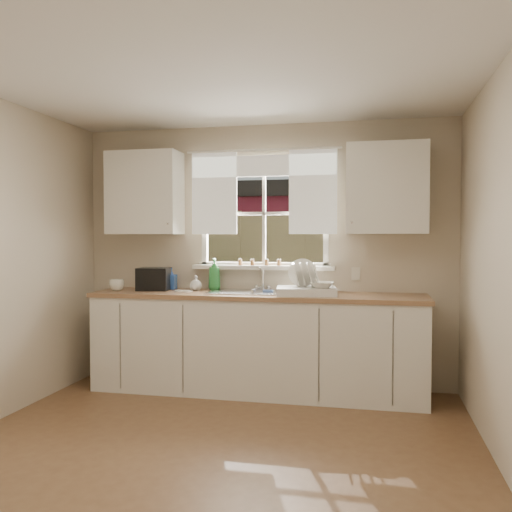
% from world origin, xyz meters
% --- Properties ---
extents(ground, '(4.00, 4.00, 0.00)m').
position_xyz_m(ground, '(0.00, 0.00, 0.00)').
color(ground, brown).
rests_on(ground, ground).
extents(room_walls, '(3.62, 4.02, 2.50)m').
position_xyz_m(room_walls, '(0.00, -0.07, 1.24)').
color(room_walls, beige).
rests_on(room_walls, ground).
extents(ceiling, '(3.60, 4.00, 0.02)m').
position_xyz_m(ceiling, '(0.00, 0.00, 2.50)').
color(ceiling, silver).
rests_on(ceiling, room_walls).
extents(window, '(1.38, 0.16, 1.06)m').
position_xyz_m(window, '(0.00, 2.00, 1.49)').
color(window, white).
rests_on(window, room_walls).
extents(curtains, '(1.50, 0.03, 0.81)m').
position_xyz_m(curtains, '(0.00, 1.95, 1.93)').
color(curtains, white).
rests_on(curtains, room_walls).
extents(base_cabinets, '(3.00, 0.62, 0.87)m').
position_xyz_m(base_cabinets, '(0.00, 1.68, 0.43)').
color(base_cabinets, white).
rests_on(base_cabinets, ground).
extents(countertop, '(3.04, 0.65, 0.04)m').
position_xyz_m(countertop, '(0.00, 1.68, 0.89)').
color(countertop, '#966D4B').
rests_on(countertop, base_cabinets).
extents(upper_cabinet_left, '(0.70, 0.33, 0.80)m').
position_xyz_m(upper_cabinet_left, '(-1.15, 1.82, 1.85)').
color(upper_cabinet_left, white).
rests_on(upper_cabinet_left, room_walls).
extents(upper_cabinet_right, '(0.70, 0.33, 0.80)m').
position_xyz_m(upper_cabinet_right, '(1.15, 1.82, 1.85)').
color(upper_cabinet_right, white).
rests_on(upper_cabinet_right, room_walls).
extents(wall_outlet, '(0.08, 0.01, 0.12)m').
position_xyz_m(wall_outlet, '(0.88, 1.99, 1.08)').
color(wall_outlet, beige).
rests_on(wall_outlet, room_walls).
extents(sill_jars, '(0.42, 0.04, 0.06)m').
position_xyz_m(sill_jars, '(-0.03, 1.94, 1.18)').
color(sill_jars, brown).
rests_on(sill_jars, window).
extents(backyard, '(20.00, 10.00, 6.13)m').
position_xyz_m(backyard, '(0.58, 8.42, 3.46)').
color(backyard, '#335421').
rests_on(backyard, ground).
extents(sink, '(0.88, 0.52, 0.40)m').
position_xyz_m(sink, '(0.00, 1.71, 0.84)').
color(sink, '#B7B7BC').
rests_on(sink, countertop).
extents(dish_rack, '(0.57, 0.46, 0.32)m').
position_xyz_m(dish_rack, '(0.46, 1.63, 0.98)').
color(dish_rack, white).
rests_on(dish_rack, countertop).
extents(bowl, '(0.22, 0.22, 0.05)m').
position_xyz_m(bowl, '(0.60, 1.58, 1.00)').
color(bowl, white).
rests_on(bowl, dish_rack).
extents(soap_bottle_a, '(0.13, 0.13, 0.31)m').
position_xyz_m(soap_bottle_a, '(-0.46, 1.88, 1.06)').
color(soap_bottle_a, '#297E36').
rests_on(soap_bottle_a, countertop).
extents(soap_bottle_b, '(0.10, 0.10, 0.21)m').
position_xyz_m(soap_bottle_b, '(-0.90, 1.87, 1.02)').
color(soap_bottle_b, blue).
rests_on(soap_bottle_b, countertop).
extents(soap_bottle_c, '(0.14, 0.14, 0.15)m').
position_xyz_m(soap_bottle_c, '(-0.62, 1.79, 0.98)').
color(soap_bottle_c, beige).
rests_on(soap_bottle_c, countertop).
extents(saucer, '(0.17, 0.17, 0.01)m').
position_xyz_m(saucer, '(-0.69, 1.65, 0.92)').
color(saucer, white).
rests_on(saucer, countertop).
extents(cup, '(0.17, 0.17, 0.11)m').
position_xyz_m(cup, '(-1.34, 1.59, 0.97)').
color(cup, silver).
rests_on(cup, countertop).
extents(black_appliance, '(0.33, 0.29, 0.22)m').
position_xyz_m(black_appliance, '(-1.03, 1.75, 1.02)').
color(black_appliance, black).
rests_on(black_appliance, countertop).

